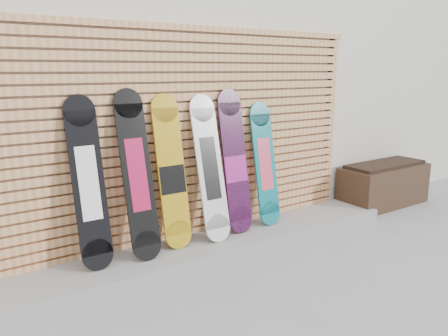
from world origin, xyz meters
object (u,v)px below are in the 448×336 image
(snowboard_0, at_px, (88,183))
(snowboard_5, at_px, (265,164))
(snowboard_1, at_px, (137,175))
(planter_box, at_px, (383,184))
(snowboard_2, at_px, (172,173))
(snowboard_4, at_px, (235,163))
(snowboard_3, at_px, (210,168))

(snowboard_0, bearing_deg, snowboard_5, 0.48)
(snowboard_0, xyz_separation_m, snowboard_1, (0.45, -0.03, 0.02))
(planter_box, bearing_deg, snowboard_2, 178.03)
(planter_box, relative_size, snowboard_2, 0.88)
(planter_box, relative_size, snowboard_5, 0.96)
(planter_box, height_order, snowboard_4, snowboard_4)
(snowboard_3, bearing_deg, snowboard_1, -179.85)
(snowboard_1, bearing_deg, snowboard_0, 176.27)
(snowboard_4, height_order, snowboard_5, snowboard_4)
(snowboard_0, distance_m, snowboard_5, 2.01)
(snowboard_0, height_order, snowboard_3, snowboard_0)
(snowboard_0, distance_m, snowboard_2, 0.82)
(snowboard_1, bearing_deg, snowboard_2, 6.07)
(planter_box, bearing_deg, snowboard_4, 177.47)
(snowboard_1, distance_m, snowboard_3, 0.80)
(snowboard_2, distance_m, snowboard_5, 1.19)
(snowboard_4, bearing_deg, planter_box, -2.53)
(planter_box, xyz_separation_m, snowboard_3, (-2.82, 0.07, 0.57))
(snowboard_1, distance_m, snowboard_5, 1.57)
(snowboard_1, xyz_separation_m, snowboard_3, (0.80, 0.00, -0.04))
(snowboard_1, relative_size, snowboard_4, 1.02)
(snowboard_4, xyz_separation_m, snowboard_5, (0.42, 0.01, -0.07))
(snowboard_3, relative_size, snowboard_5, 1.08)
(snowboard_2, bearing_deg, planter_box, -1.97)
(planter_box, relative_size, snowboard_1, 0.85)
(snowboard_1, bearing_deg, snowboard_3, 0.15)
(snowboard_4, distance_m, snowboard_5, 0.43)
(planter_box, distance_m, snowboard_0, 4.11)
(snowboard_0, xyz_separation_m, snowboard_2, (0.82, 0.01, -0.02))
(snowboard_4, bearing_deg, snowboard_1, -178.09)
(snowboard_3, xyz_separation_m, snowboard_4, (0.34, 0.04, 0.01))
(snowboard_0, xyz_separation_m, snowboard_5, (2.01, 0.02, -0.07))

